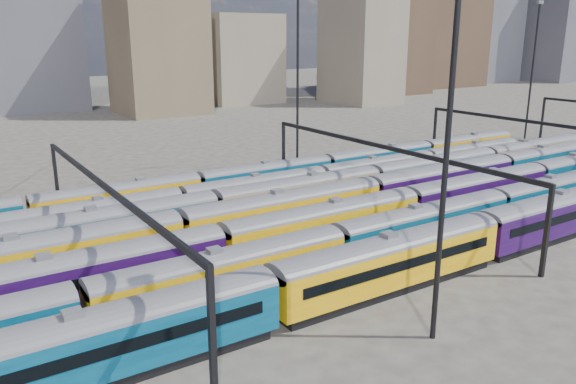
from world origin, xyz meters
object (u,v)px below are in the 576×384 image
rake_0 (557,210)px  rake_1 (336,243)px  mast_2 (448,129)px  rake_2 (221,243)px

rake_0 → rake_1: rake_0 is taller
rake_1 → mast_2: mast_2 is taller
mast_2 → rake_2: bearing=112.7°
rake_0 → mast_2: 27.90m
rake_1 → rake_2: rake_2 is taller
rake_0 → rake_2: (-31.69, 10.00, -0.06)m
rake_0 → rake_1: bearing=168.0°
rake_1 → rake_0: bearing=-12.0°
rake_1 → mast_2: size_ratio=4.83×
rake_0 → mast_2: bearing=-164.1°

